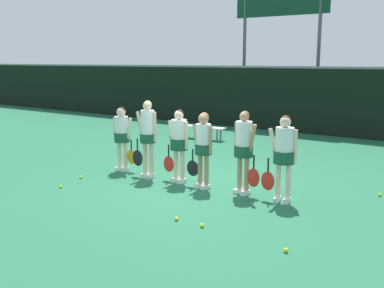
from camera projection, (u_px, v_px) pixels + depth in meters
The scene contains 17 objects.
ground_plane at pixel (193, 185), 9.97m from camera, with size 140.00×140.00×0.00m, color #216642.
fence_windscreen at pixel (322, 101), 16.39m from camera, with size 60.00×0.08×2.50m.
scoreboard at pixel (281, 10), 18.20m from camera, with size 4.01×0.15×5.97m.
bench_courtside at pixel (197, 127), 15.83m from camera, with size 2.20×0.46×0.44m.
player_0 at pixel (122, 133), 11.12m from camera, with size 0.66×0.38×1.60m.
player_1 at pixel (147, 132), 10.43m from camera, with size 0.65×0.37×1.81m.
player_2 at pixel (179, 140), 10.02m from camera, with size 0.68×0.40×1.66m.
player_3 at pixel (203, 144), 9.54m from camera, with size 0.66×0.36×1.65m.
player_4 at pixel (244, 146), 9.13m from camera, with size 0.65×0.39×1.72m.
player_5 at pixel (284, 151), 8.59m from camera, with size 0.67×0.41×1.70m.
tennis_ball_0 at pixel (177, 219), 7.73m from camera, with size 0.07×0.07×0.07m, color #CCE033.
tennis_ball_1 at pixel (380, 195), 9.11m from camera, with size 0.07×0.07×0.07m, color #CCE033.
tennis_ball_2 at pixel (81, 177), 10.49m from camera, with size 0.07×0.07×0.07m, color #CCE033.
tennis_ball_3 at pixel (151, 169), 11.23m from camera, with size 0.07×0.07×0.07m, color #CCE033.
tennis_ball_4 at pixel (286, 250), 6.45m from camera, with size 0.07×0.07×0.07m, color #CCE033.
tennis_ball_5 at pixel (202, 225), 7.42m from camera, with size 0.07×0.07×0.07m, color #CCE033.
tennis_ball_6 at pixel (61, 187), 9.70m from camera, with size 0.07×0.07×0.07m, color #CCE033.
Camera 1 is at (5.47, -7.92, 2.73)m, focal length 42.00 mm.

